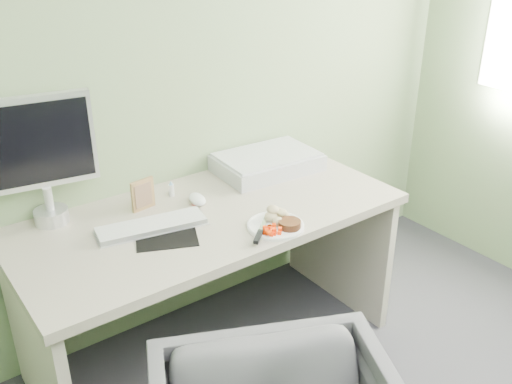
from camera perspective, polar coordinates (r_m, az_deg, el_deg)
wall_back at (r=2.47m, az=-10.01°, el=14.25°), size 3.50×0.00×3.50m
desk at (r=2.45m, az=-4.56°, el=-5.80°), size 1.60×0.75×0.73m
plate at (r=2.24m, az=1.96°, el=-3.40°), size 0.23×0.23×0.01m
steak at (r=2.21m, az=3.38°, el=-3.22°), size 0.11×0.11×0.03m
potato_pile at (r=2.26m, az=2.13°, el=-2.11°), size 0.10×0.07×0.06m
carrot_heap at (r=2.17m, az=1.57°, el=-3.72°), size 0.06×0.05×0.04m
steak_knife at (r=2.16m, az=0.42°, el=-4.05°), size 0.18×0.17×0.02m
mousepad at (r=2.21m, az=-8.96°, el=-4.33°), size 0.29×0.28×0.00m
keyboard at (r=2.26m, az=-10.40°, el=-3.29°), size 0.44×0.20×0.02m
computer_mouse at (r=2.42m, az=-5.90°, el=-0.74°), size 0.08×0.12×0.04m
photo_frame at (r=2.39m, az=-11.25°, el=-0.25°), size 0.11×0.03×0.13m
eyedrop_bottle at (r=2.50m, az=-8.47°, el=0.29°), size 0.03×0.03×0.07m
scanner at (r=2.73m, az=1.11°, el=2.93°), size 0.50×0.35×0.07m
monitor at (r=2.31m, az=-20.86°, el=3.62°), size 0.43×0.14×0.51m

